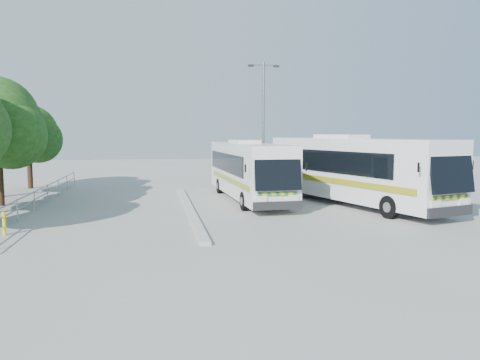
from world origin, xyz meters
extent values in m
plane|color=#A0A09A|center=(0.00, 0.00, 0.00)|extent=(100.00, 100.00, 0.00)
cube|color=#B2B2AD|center=(-2.30, 2.00, 0.07)|extent=(0.40, 16.00, 0.15)
cylinder|color=gray|center=(-10.00, 4.00, 0.95)|extent=(0.06, 22.00, 0.06)
cylinder|color=gray|center=(-10.00, 4.00, 0.55)|extent=(0.06, 22.00, 0.06)
cylinder|color=gray|center=(-10.00, 14.00, 0.50)|extent=(0.06, 0.06, 1.00)
cylinder|color=#382314|center=(-12.20, 5.10, 1.52)|extent=(0.36, 0.36, 3.04)
sphere|color=#1A350E|center=(-11.37, 4.55, 3.80)|extent=(3.59, 3.59, 3.59)
sphere|color=#1A350E|center=(-12.46, 8.18, 4.29)|extent=(4.06, 4.06, 4.06)
cylinder|color=#382314|center=(-12.70, 13.30, 1.39)|extent=(0.36, 0.36, 2.77)
sphere|color=#1A350E|center=(-12.70, 13.30, 3.91)|extent=(4.03, 4.03, 4.03)
sphere|color=#1A350E|center=(-11.94, 12.80, 3.46)|extent=(3.28, 3.28, 3.28)
sphere|color=#1A350E|center=(-13.33, 13.93, 4.41)|extent=(3.02, 3.02, 3.02)
cube|color=silver|center=(1.39, 4.94, 1.83)|extent=(2.90, 11.77, 2.97)
cube|color=black|center=(1.62, -0.92, 2.19)|extent=(2.25, 0.53, 1.89)
cube|color=black|center=(0.13, 5.48, 2.19)|extent=(0.42, 9.34, 1.07)
cube|color=black|center=(2.60, 5.57, 2.19)|extent=(0.42, 9.34, 1.07)
cube|color=#0D5F28|center=(0.16, 4.60, 1.27)|extent=(0.43, 10.12, 0.27)
cylinder|color=black|center=(0.44, 1.10, 0.49)|extent=(0.33, 0.98, 0.97)
cylinder|color=black|center=(2.64, 1.19, 0.49)|extent=(0.33, 0.98, 0.97)
cylinder|color=black|center=(0.16, 8.20, 0.49)|extent=(0.33, 0.98, 0.97)
cylinder|color=black|center=(2.36, 8.29, 0.49)|extent=(0.33, 0.98, 0.97)
cube|color=silver|center=(6.62, 2.06, 2.00)|extent=(5.97, 13.02, 3.25)
cube|color=black|center=(8.34, -4.12, 2.39)|extent=(2.49, 1.12, 2.07)
cube|color=black|center=(5.15, 2.32, 2.39)|extent=(2.78, 9.86, 1.17)
cube|color=black|center=(7.76, 3.04, 2.39)|extent=(2.78, 9.86, 1.17)
cube|color=#0E550C|center=(5.40, 1.39, 1.38)|extent=(2.99, 10.67, 0.30)
cylinder|color=black|center=(6.57, -2.26, 0.53)|extent=(0.59, 1.11, 1.06)
cylinder|color=black|center=(8.89, -1.61, 0.53)|extent=(0.59, 1.11, 1.06)
cylinder|color=black|center=(4.50, 5.23, 0.53)|extent=(0.59, 1.11, 1.06)
cylinder|color=black|center=(6.82, 5.87, 0.53)|extent=(0.59, 1.11, 1.06)
cylinder|color=gray|center=(3.28, 9.10, 4.32)|extent=(0.18, 0.18, 8.64)
cylinder|color=gray|center=(3.28, 9.10, 8.43)|extent=(1.73, 0.12, 0.09)
cube|color=black|center=(2.42, 9.12, 8.37)|extent=(0.38, 0.20, 0.13)
cube|color=black|center=(4.14, 9.08, 8.37)|extent=(0.38, 0.20, 0.13)
cylinder|color=yellow|center=(-9.70, -2.88, 0.45)|extent=(0.14, 0.14, 0.91)
camera|label=1|loc=(-3.99, -21.84, 3.89)|focal=35.00mm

